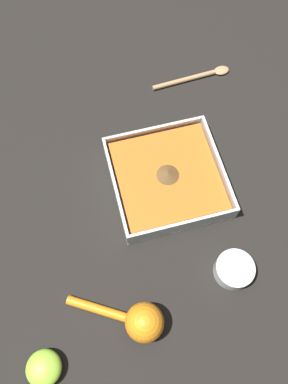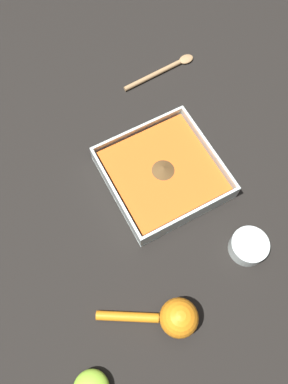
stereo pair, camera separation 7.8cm
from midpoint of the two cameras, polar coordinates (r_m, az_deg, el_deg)
name	(u,v)px [view 1 (the left image)]	position (r m, az deg, el deg)	size (l,w,h in m)	color
ground_plane	(175,187)	(0.85, 7.30, 0.43)	(4.00, 4.00, 0.00)	black
square_dish	(167,178)	(0.83, 6.23, 1.79)	(0.24, 0.24, 0.05)	silver
spice_bowl	(234,270)	(0.80, 16.29, -11.63)	(0.08, 0.08, 0.04)	silver
lemon_squeezer	(140,321)	(0.74, 2.56, -19.40)	(0.18, 0.13, 0.07)	orange
lemon_half	(44,368)	(0.77, -11.97, -25.14)	(0.07, 0.07, 0.04)	#93CC38
wooden_spoon	(196,77)	(1.02, 10.18, 16.68)	(0.21, 0.03, 0.01)	tan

